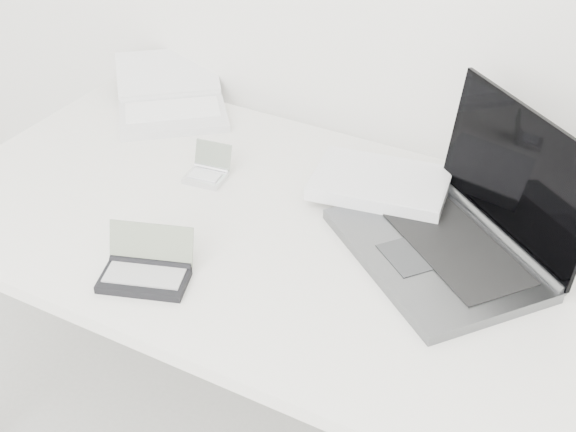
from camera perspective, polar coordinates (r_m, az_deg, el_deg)
The scene contains 5 objects.
desk at distance 1.61m, azimuth 1.63°, elevation -2.69°, with size 1.60×0.80×0.73m.
laptop_large at distance 1.58m, azimuth 10.45°, elevation -0.00°, with size 0.59×0.50×0.27m.
netbook_open_white at distance 2.04m, azimuth -8.28°, elevation 7.93°, with size 0.41×0.42×0.09m.
pda_silver at distance 1.76m, azimuth -5.73°, elevation 3.18°, with size 0.09×0.10×0.07m.
palmtop_charcoal at distance 1.48m, azimuth -10.05°, elevation -3.84°, with size 0.19×0.16×0.09m.
Camera 1 is at (0.57, 0.41, 1.66)m, focal length 50.00 mm.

